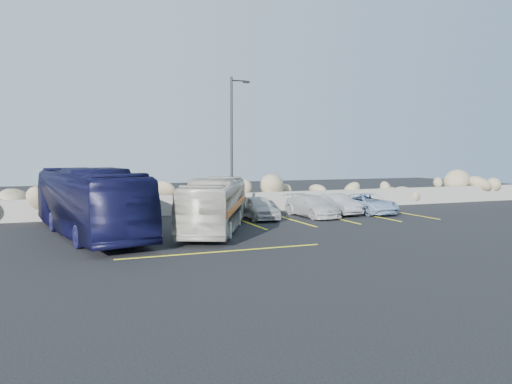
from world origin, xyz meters
name	(u,v)px	position (x,y,z in m)	size (l,w,h in m)	color
ground	(250,251)	(0.00, 0.00, 0.00)	(90.00, 90.00, 0.00)	black
seawall	(179,205)	(0.00, 12.00, 0.60)	(60.00, 0.40, 1.20)	gray
riprap_pile	(175,192)	(0.00, 13.20, 1.30)	(54.00, 2.80, 2.60)	#9B8B65
parking_lines	(296,225)	(4.64, 5.57, 0.01)	(18.16, 9.36, 0.01)	yellow
lamppost	(233,143)	(2.56, 9.50, 4.30)	(1.14, 0.18, 8.00)	#282624
vintage_bus	(215,205)	(0.19, 5.19, 1.25)	(2.10, 8.99, 2.51)	beige
tour_coach	(89,202)	(-5.47, 5.88, 1.52)	(2.56, 10.95, 3.05)	black
car_a	(258,207)	(3.71, 8.42, 0.65)	(1.54, 3.84, 1.31)	silver
car_b	(337,204)	(8.94, 8.65, 0.61)	(1.30, 3.73, 1.23)	#9E9FA3
car_c	(312,206)	(7.02, 8.26, 0.62)	(1.75, 4.31, 1.25)	silver
car_d	(368,204)	(11.00, 8.40, 0.61)	(2.02, 4.37, 1.22)	#95AFD3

